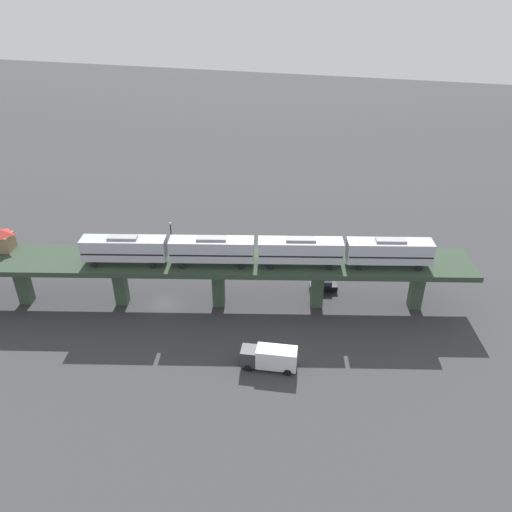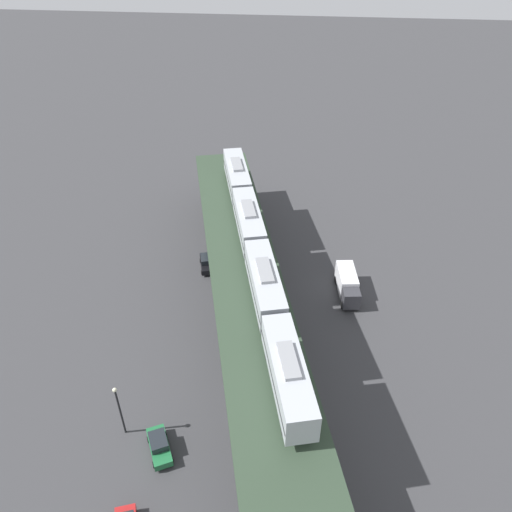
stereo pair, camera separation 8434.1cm
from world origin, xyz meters
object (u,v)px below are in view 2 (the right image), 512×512
object	(u,v)px
street_lamp	(119,407)
street_car_black	(207,262)
street_car_green	(159,445)
delivery_truck	(348,284)
subway_train	(256,249)

from	to	relation	value
street_lamp	street_car_black	bearing A→B (deg)	-96.87
street_car_green	delivery_truck	xyz separation A→B (m)	(-19.29, -25.69, 0.82)
subway_train	street_lamp	bearing A→B (deg)	58.60
subway_train	street_lamp	size ratio (longest dim) A/B	7.05
street_car_green	street_lamp	world-z (taller)	street_lamp
subway_train	delivery_truck	size ratio (longest dim) A/B	6.59
delivery_truck	street_lamp	distance (m)	33.56
delivery_truck	street_lamp	bearing A→B (deg)	45.79
delivery_truck	street_lamp	xyz separation A→B (m)	(23.34, 24.00, 2.35)
street_car_black	street_lamp	distance (m)	28.22
street_car_black	street_car_green	bearing A→B (deg)	91.36
street_car_black	delivery_truck	xyz separation A→B (m)	(-19.99, 3.84, 0.82)
street_car_green	street_lamp	size ratio (longest dim) A/B	0.68
subway_train	street_lamp	xyz separation A→B (m)	(11.47, 18.79, -6.37)
street_car_green	delivery_truck	bearing A→B (deg)	-126.90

